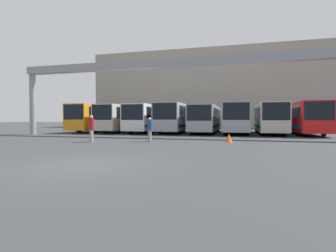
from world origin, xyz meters
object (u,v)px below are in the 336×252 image
Objects in this scene: bus_slot_7 at (302,117)px; traffic_cone at (229,138)px; bus_slot_6 at (269,117)px; pedestrian_far_center at (150,129)px; bus_slot_1 at (127,117)px; bus_slot_2 at (149,117)px; bus_slot_3 at (177,117)px; pedestrian_near_left at (91,128)px; bus_slot_5 at (236,117)px; bus_slot_0 at (103,117)px; bus_slot_4 at (206,118)px.

bus_slot_7 is 21.00× the size of traffic_cone.
bus_slot_7 is (3.31, 0.90, 0.02)m from bus_slot_6.
pedestrian_far_center reaches higher than traffic_cone.
bus_slot_1 reaches higher than pedestrian_far_center.
bus_slot_2 is 0.92× the size of bus_slot_3.
bus_slot_3 is 1.08× the size of bus_slot_6.
bus_slot_3 is 5.99× the size of pedestrian_near_left.
bus_slot_5 is at bearing -17.50° from pedestrian_far_center.
traffic_cone is (9.51, -10.83, -1.51)m from bus_slot_2.
bus_slot_5 is at bearing -0.94° from bus_slot_0.
bus_slot_7 is 13.77m from traffic_cone.
bus_slot_1 is 15.08m from pedestrian_far_center.
bus_slot_6 reaches higher than pedestrian_far_center.
bus_slot_7 is at bearing -37.35° from pedestrian_far_center.
bus_slot_6 is at bearing 0.07° from bus_slot_2.
bus_slot_1 is 17.56m from traffic_cone.
bus_slot_3 reaches higher than pedestrian_near_left.
bus_slot_1 is 3.48m from bus_slot_2.
bus_slot_4 is at bearing -177.87° from bus_slot_7.
bus_slot_1 reaches higher than bus_slot_2.
bus_slot_5 is at bearing 134.05° from pedestrian_near_left.
bus_slot_0 is 20.16m from traffic_cone.
bus_slot_3 is at bearing -175.79° from bus_slot_5.
bus_slot_5 is at bearing 164.96° from bus_slot_6.
bus_slot_6 is at bearing -3.34° from bus_slot_0.
bus_slot_5 is 17.01m from pedestrian_near_left.
pedestrian_far_center is (0.92, -12.36, -0.96)m from bus_slot_3.
bus_slot_5 is at bearing 6.25° from bus_slot_4.
pedestrian_far_center is at bearing -126.98° from bus_slot_6.
bus_slot_4 is 6.64m from bus_slot_6.
bus_slot_4 is 6.13× the size of pedestrian_near_left.
bus_slot_0 is 6.72m from bus_slot_2.
bus_slot_2 is at bearing -179.93° from bus_slot_6.
bus_slot_5 is (16.54, -0.27, -0.03)m from bus_slot_0.
bus_slot_2 is at bearing 25.91° from pedestrian_far_center.
pedestrian_far_center is at bearing -100.84° from bus_slot_4.
bus_slot_5 reaches higher than pedestrian_near_left.
bus_slot_0 is at bearing 177.26° from bus_slot_4.
bus_slot_4 is at bearing -3.13° from bus_slot_1.
bus_slot_0 is 1.04× the size of bus_slot_7.
bus_slot_1 is 6.72× the size of pedestrian_near_left.
bus_slot_7 is at bearing 0.05° from bus_slot_5.
bus_slot_3 is 13.24m from bus_slot_7.
pedestrian_near_left is at bearing -101.69° from bus_slot_3.
bus_slot_0 is 21.93× the size of traffic_cone.
bus_slot_5 is at bearing -179.95° from bus_slot_7.
pedestrian_near_left is 9.36m from traffic_cone.
pedestrian_near_left reaches higher than traffic_cone.
bus_slot_3 is 12.93m from traffic_cone.
bus_slot_7 reaches higher than bus_slot_6.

